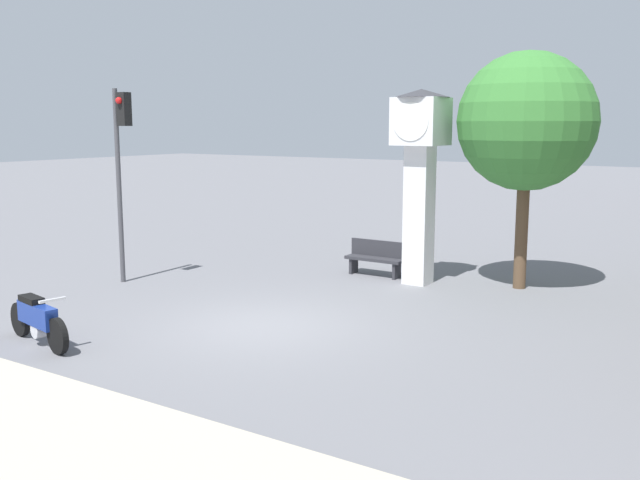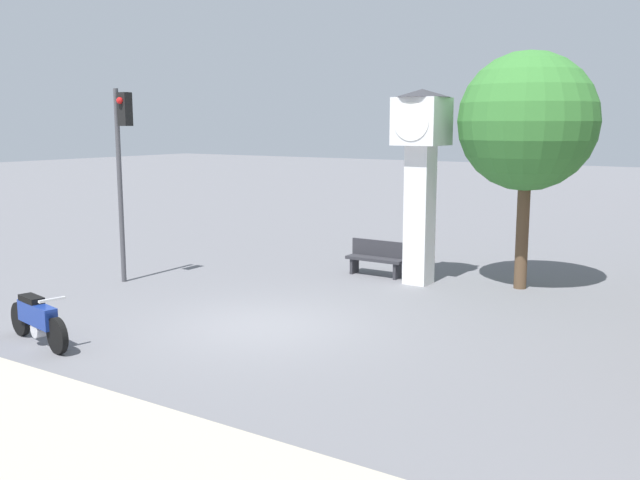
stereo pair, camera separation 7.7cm
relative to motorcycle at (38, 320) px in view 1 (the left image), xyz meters
name	(u,v)px [view 1 (the left image)]	position (x,y,z in m)	size (l,w,h in m)	color
ground_plane	(263,326)	(2.68, 3.15, -0.46)	(120.00, 120.00, 0.00)	slate
motorcycle	(38,320)	(0.00, 0.00, 0.00)	(2.16, 0.64, 0.96)	black
clock_tower	(420,156)	(3.57, 8.29, 2.71)	(1.37, 1.37, 4.76)	white
traffic_light	(121,152)	(-2.60, 4.40, 2.80)	(0.50, 0.35, 4.79)	#47474C
street_tree	(527,122)	(5.86, 9.18, 3.52)	(3.26, 3.26, 5.63)	brown
bench	(376,257)	(2.25, 8.54, 0.03)	(1.60, 0.44, 0.92)	#2D2D33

